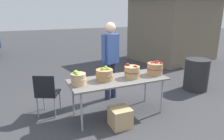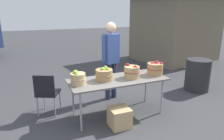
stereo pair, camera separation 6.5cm
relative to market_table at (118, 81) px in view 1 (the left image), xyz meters
The scene contains 11 objects.
ground_plane 0.71m from the market_table, ahead, with size 40.00×40.00×0.00m, color #38383A.
market_table is the anchor object (origin of this frame).
apple_basket_green_0 0.80m from the market_table, behind, with size 0.28×0.28×0.26m.
apple_basket_green_1 0.31m from the market_table, 169.99° to the left, with size 0.34×0.34×0.26m.
apple_basket_red_0 0.33m from the market_table, ahead, with size 0.32×0.32×0.28m.
apple_basket_red_1 0.83m from the market_table, ahead, with size 0.34×0.34×0.30m.
vendor_adult 0.88m from the market_table, 77.30° to the left, with size 0.46×0.32×1.78m.
food_kiosk 5.60m from the market_table, 39.96° to the left, with size 3.98×3.51×2.74m.
folding_chair 1.41m from the market_table, 157.96° to the left, with size 0.53×0.53×0.86m.
trash_barrel 2.51m from the market_table, ahead, with size 0.61×0.61×0.82m, color #262628.
produce_crate 0.70m from the market_table, 110.58° to the right, with size 0.36×0.36×0.36m, color tan.
Camera 1 is at (-1.63, -3.40, 2.03)m, focal length 33.03 mm.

